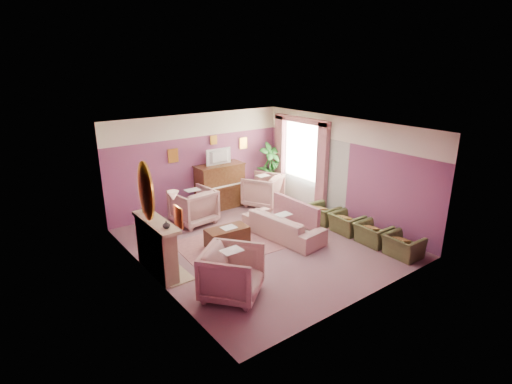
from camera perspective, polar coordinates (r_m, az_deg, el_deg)
floor at (r=9.74m, az=0.88°, el=-7.26°), size 5.50×6.00×0.01m
ceiling at (r=8.89m, az=0.97°, el=9.23°), size 5.50×6.00×0.01m
wall_back at (r=11.64m, az=-8.20°, el=4.21°), size 5.50×0.02×2.80m
wall_front at (r=7.24m, az=15.69°, el=-5.22°), size 5.50×0.02×2.80m
wall_left at (r=7.93m, az=-15.00°, el=-3.07°), size 0.02×6.00×2.80m
wall_right at (r=11.06m, az=12.27°, el=3.21°), size 0.02×6.00×2.80m
picture_rail_band at (r=11.42m, az=-8.42°, el=9.43°), size 5.50×0.01×0.65m
stripe_panel at (r=11.99m, az=7.45°, el=3.04°), size 0.01×3.00×2.15m
fireplace_surround at (r=8.49m, az=-14.05°, el=-7.78°), size 0.30×1.40×1.10m
fireplace_inset at (r=8.59m, az=-13.35°, el=-8.52°), size 0.18×0.72×0.68m
fire_ember at (r=8.69m, az=-13.02°, el=-9.52°), size 0.06×0.54×0.10m
mantel_shelf at (r=8.27m, az=-14.16°, el=-4.18°), size 0.40×1.55×0.07m
hearth at (r=8.80m, az=-12.56°, el=-10.62°), size 0.55×1.50×0.02m
mirror_frame at (r=7.99m, az=-15.45°, el=0.11°), size 0.04×0.72×1.20m
mirror_glass at (r=8.00m, az=-15.29°, el=0.14°), size 0.01×0.60×1.06m
sconce_shade at (r=7.05m, az=-11.75°, el=-0.52°), size 0.20×0.20×0.16m
piano at (r=11.82m, az=-5.16°, el=0.76°), size 1.40×0.60×1.30m
piano_keyshelf at (r=11.52m, az=-4.25°, el=0.67°), size 1.30×0.12×0.06m
piano_keys at (r=11.51m, az=-4.25°, el=0.86°), size 1.20×0.08×0.02m
piano_top at (r=11.64m, az=-5.25°, el=3.86°), size 1.45×0.65×0.04m
television at (r=11.53m, az=-5.16°, el=5.20°), size 0.80×0.12×0.48m
print_back_left at (r=11.18m, az=-11.76°, el=5.11°), size 0.30×0.03×0.38m
print_back_right at (r=12.33m, az=-1.84°, el=6.99°), size 0.26×0.03×0.34m
print_back_mid at (r=11.72m, az=-6.08°, el=7.39°), size 0.22×0.03×0.26m
print_left_wall at (r=6.80m, az=-11.01°, el=-3.51°), size 0.03×0.28×0.36m
window_blind at (r=11.99m, az=6.62°, el=6.16°), size 0.03×1.40×1.80m
curtain_left at (r=11.40m, az=9.43°, el=3.31°), size 0.16×0.34×2.60m
curtain_right at (r=12.69m, az=3.43°, el=5.08°), size 0.16×0.34×2.60m
pelmet at (r=11.78m, az=6.49°, el=10.20°), size 0.16×2.20×0.16m
mantel_plant at (r=8.69m, az=-15.63°, el=-1.99°), size 0.16×0.16×0.28m
mantel_vase at (r=7.81m, az=-12.69°, el=-4.58°), size 0.16×0.16×0.16m
area_rug at (r=9.70m, az=-3.41°, el=-7.37°), size 2.62×1.97×0.01m
coffee_table at (r=9.53m, az=-4.14°, el=-6.41°), size 1.03×0.57×0.45m
table_paper at (r=9.46m, az=-3.91°, el=-5.08°), size 0.35×0.28×0.01m
sofa at (r=9.88m, az=3.92°, el=-4.18°), size 0.71×2.13×0.86m
sofa_throw at (r=10.07m, az=5.67°, el=-2.75°), size 0.11×1.62×0.59m
floral_armchair_left at (r=10.81m, az=-8.96°, el=-1.78°), size 1.01×1.01×1.06m
floral_armchair_right at (r=11.98m, az=1.00°, el=0.47°), size 1.01×1.01×1.06m
floral_armchair_front at (r=7.49m, az=-3.43°, el=-11.16°), size 1.01×1.01×1.06m
olive_chair_a at (r=9.55m, az=20.31°, el=-6.81°), size 0.54×0.77×0.67m
olive_chair_b at (r=9.96m, az=16.39°, el=-5.34°), size 0.54×0.77×0.67m
olive_chair_c at (r=10.42m, az=12.81°, el=-3.96°), size 0.54×0.77×0.67m
olive_chair_d at (r=10.93m, az=9.56°, el=-2.69°), size 0.54×0.77×0.67m
side_table at (r=12.87m, az=1.77°, el=0.91°), size 0.52×0.52×0.70m
side_plant_big at (r=12.72m, az=1.79°, el=3.14°), size 0.30×0.30×0.34m
side_plant_small at (r=12.73m, az=2.49°, el=3.00°), size 0.16×0.16×0.28m
palm_pot at (r=12.80m, az=2.01°, el=-0.04°), size 0.34×0.34×0.34m
palm_plant at (r=12.55m, az=2.05°, el=3.82°), size 0.76×0.76×1.44m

